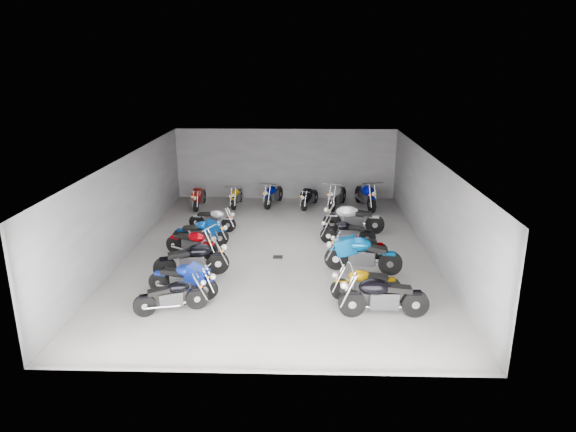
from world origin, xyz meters
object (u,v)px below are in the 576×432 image
Objects in this scene: motorcycle_back_f at (366,195)px; motorcycle_right_b at (365,283)px; motorcycle_left_d at (192,243)px; motorcycle_right_a at (383,296)px; motorcycle_back_e at (337,196)px; motorcycle_left_e at (201,233)px; motorcycle_back_c at (273,194)px; motorcycle_left_b at (184,279)px; motorcycle_back_a at (199,197)px; motorcycle_left_c at (192,260)px; motorcycle_right_c at (362,254)px; motorcycle_left_f at (213,219)px; motorcycle_right_f at (353,219)px; motorcycle_back_d at (309,197)px; motorcycle_right_e at (347,232)px; motorcycle_back_b at (237,196)px; motorcycle_left_a at (172,296)px; motorcycle_right_d at (358,246)px; drain_grate at (278,257)px.

motorcycle_right_b is at bearing 70.74° from motorcycle_back_f.
motorcycle_left_d reaches higher than motorcycle_right_b.
motorcycle_right_a is 9.91m from motorcycle_back_e.
motorcycle_right_b is (5.20, -3.97, -0.01)m from motorcycle_left_e.
motorcycle_right_a is at bearing 124.99° from motorcycle_back_c.
motorcycle_back_e reaches higher than motorcycle_left_b.
motorcycle_left_d is 0.97× the size of motorcycle_back_a.
motorcycle_left_c is 0.94× the size of motorcycle_right_c.
motorcycle_left_e is at bearing 84.02° from motorcycle_back_c.
motorcycle_right_c is at bearing -8.65° from motorcycle_right_b.
motorcycle_back_a is (-1.13, 3.13, 0.01)m from motorcycle_left_f.
motorcycle_right_f is 1.28× the size of motorcycle_back_d.
motorcycle_right_b is 10.71m from motorcycle_back_a.
motorcycle_left_b is 0.99× the size of motorcycle_back_c.
motorcycle_back_d is (4.79, 0.18, -0.01)m from motorcycle_back_a.
motorcycle_right_f reaches higher than motorcycle_back_c.
motorcycle_left_e is at bearing 47.45° from motorcycle_right_b.
motorcycle_left_d is 2.67m from motorcycle_left_f.
motorcycle_back_f is at bearing -161.29° from motorcycle_back_e.
motorcycle_back_f is (1.17, 4.68, 0.10)m from motorcycle_right_e.
motorcycle_right_e is 1.07× the size of motorcycle_back_d.
motorcycle_back_c is (1.61, 0.19, 0.05)m from motorcycle_back_b.
motorcycle_back_f reaches higher than motorcycle_back_e.
motorcycle_left_d is 0.80× the size of motorcycle_back_f.
motorcycle_right_a is at bearing 120.79° from motorcycle_back_d.
motorcycle_left_c is at bearing 158.61° from motorcycle_left_a.
motorcycle_right_f is at bearing 151.97° from motorcycle_left_b.
motorcycle_back_a reaches higher than motorcycle_back_b.
motorcycle_right_d is at bearing 111.68° from motorcycle_left_d.
motorcycle_back_a reaches higher than motorcycle_right_d.
motorcycle_back_a is 7.23m from motorcycle_back_f.
motorcycle_back_a is at bearing -148.36° from motorcycle_left_d.
motorcycle_right_e is (4.77, 4.19, -0.03)m from motorcycle_left_b.
drain_grate is 2.93m from motorcycle_left_e.
drain_grate is at bearing 57.33° from motorcycle_left_f.
motorcycle_left_e is 5.41m from motorcycle_right_d.
motorcycle_back_f reaches higher than drain_grate.
motorcycle_back_c is 0.87× the size of motorcycle_back_f.
motorcycle_left_a is at bearing 147.31° from motorcycle_right_e.
motorcycle_back_d is at bearing 24.68° from motorcycle_right_c.
motorcycle_left_b reaches higher than drain_grate.
motorcycle_left_d is 0.99× the size of motorcycle_right_d.
motorcycle_right_b is at bearing 83.68° from motorcycle_left_d.
motorcycle_right_a is at bearing 52.43° from motorcycle_left_f.
drain_grate is 0.14× the size of motorcycle_right_c.
motorcycle_left_c reaches higher than motorcycle_back_a.
motorcycle_right_c reaches higher than motorcycle_left_f.
motorcycle_left_e reaches higher than motorcycle_back_b.
motorcycle_back_f is at bearing -5.57° from motorcycle_right_d.
drain_grate is 0.17× the size of motorcycle_right_d.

